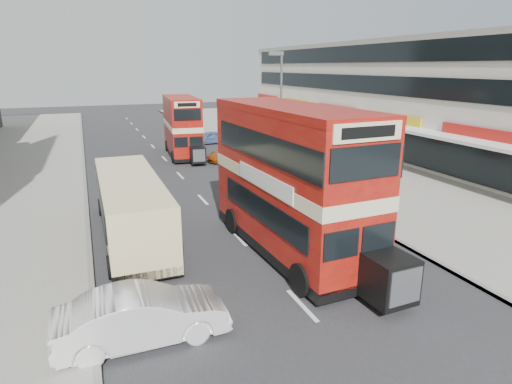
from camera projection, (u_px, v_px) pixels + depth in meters
name	position (u px, v px, depth m)	size (l,w,h in m)	color
ground	(336.00, 342.00, 11.76)	(160.00, 160.00, 0.00)	#28282B
road_surface	(180.00, 175.00, 29.59)	(12.00, 90.00, 0.01)	#28282B
pavement_right	(332.00, 161.00, 33.83)	(12.00, 90.00, 0.15)	gray
kerb_left	(85.00, 183.00, 27.41)	(0.20, 90.00, 0.16)	gray
kerb_right	(262.00, 167.00, 31.74)	(0.20, 90.00, 0.16)	gray
commercial_row	(402.00, 97.00, 37.14)	(9.90, 46.20, 9.30)	beige
street_lamp	(280.00, 104.00, 28.78)	(1.00, 0.20, 8.12)	slate
bus_main	(292.00, 180.00, 16.71)	(3.24, 10.27, 5.63)	black
bus_second	(182.00, 126.00, 35.56)	(2.97, 8.62, 4.66)	black
coach	(131.00, 205.00, 18.51)	(2.48, 9.50, 2.52)	black
car_left_front	(143.00, 316.00, 11.61)	(1.60, 4.58, 1.51)	white
car_right_a	(271.00, 171.00, 28.19)	(1.67, 4.12, 1.20)	#99240F
car_right_b	(233.00, 155.00, 33.74)	(1.89, 4.09, 1.14)	#BC5412
car_right_c	(210.00, 138.00, 41.47)	(1.43, 3.56, 1.21)	#5A7BB5
pedestrian_near	(330.00, 173.00, 26.18)	(0.62, 0.42, 1.68)	gray
pedestrian_far	(258.00, 135.00, 40.14)	(1.09, 0.45, 1.86)	gray
cyclist	(234.00, 155.00, 32.27)	(0.77, 1.66, 2.32)	gray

